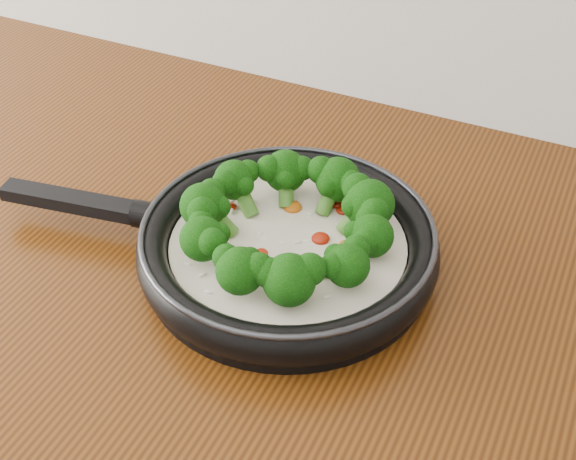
% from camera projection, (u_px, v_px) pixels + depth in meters
% --- Properties ---
extents(skillet, '(0.52, 0.37, 0.09)m').
position_uv_depth(skillet, '(286.00, 241.00, 0.81)').
color(skillet, black).
rests_on(skillet, counter).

